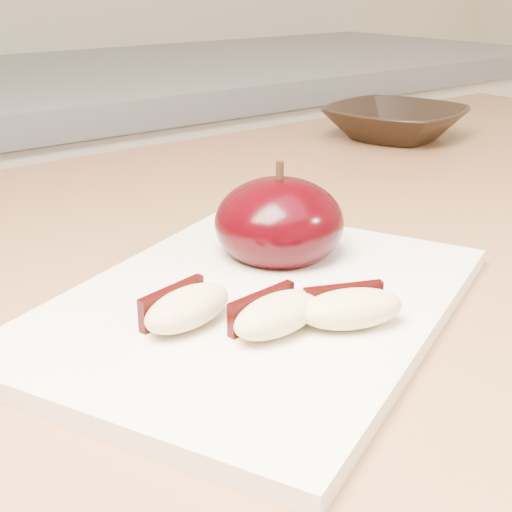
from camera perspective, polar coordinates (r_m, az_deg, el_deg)
cutting_board at (r=0.41m, az=-0.00°, el=-3.93°), size 0.33×0.29×0.01m
apple_half at (r=0.47m, az=1.86°, el=2.67°), size 0.11×0.11×0.07m
apple_wedge_a at (r=0.38m, az=-5.62°, el=-4.10°), size 0.06×0.04×0.02m
apple_wedge_b at (r=0.37m, az=1.59°, el=-4.64°), size 0.06×0.03×0.02m
apple_wedge_c at (r=0.38m, az=7.56°, el=-4.13°), size 0.06×0.05×0.02m
bowl at (r=0.87m, az=11.05°, el=10.43°), size 0.19×0.19×0.04m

